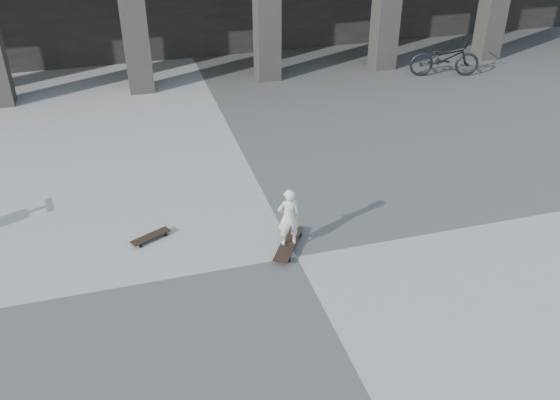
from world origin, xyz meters
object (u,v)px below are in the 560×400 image
object	(u,v)px
skateboard_spare	(151,237)
child	(289,217)
bicycle	(445,58)
longboard	(288,244)

from	to	relation	value
skateboard_spare	child	size ratio (longest dim) A/B	0.70
skateboard_spare	bicycle	world-z (taller)	bicycle
skateboard_spare	bicycle	xyz separation A→B (m)	(9.00, 6.15, 0.46)
skateboard_spare	child	world-z (taller)	child
skateboard_spare	bicycle	distance (m)	10.91
longboard	bicycle	world-z (taller)	bicycle
bicycle	child	bearing A→B (deg)	150.84
longboard	skateboard_spare	xyz separation A→B (m)	(-2.18, 0.88, -0.02)
skateboard_spare	longboard	bearing A→B (deg)	-48.28
longboard	child	bearing A→B (deg)	45.41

